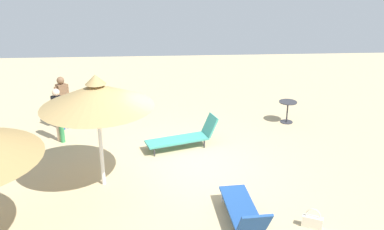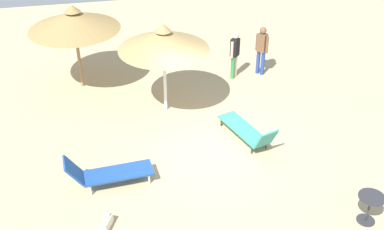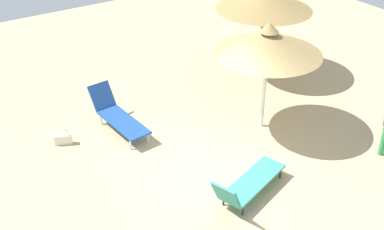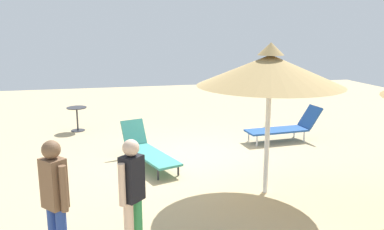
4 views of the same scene
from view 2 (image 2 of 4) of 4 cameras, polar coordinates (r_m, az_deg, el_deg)
ground at (r=12.97m, az=1.91°, el=-3.79°), size 24.00×24.00×0.10m
parasol_umbrella_center at (r=15.12m, az=-13.96°, el=10.92°), size 2.80×2.80×2.76m
parasol_umbrella_far_right at (r=13.36m, az=-3.42°, el=8.92°), size 2.58×2.58×2.76m
lounge_chair_near_right at (r=11.61m, az=-10.21°, el=-6.77°), size 0.75×2.09×0.90m
lounge_chair_front at (r=12.97m, az=6.78°, el=-1.96°), size 2.12×1.16×0.85m
person_standing_edge at (r=15.83m, az=5.12°, el=7.46°), size 0.35×0.36×1.62m
person_standing_near_left at (r=16.15m, az=8.33°, el=7.97°), size 0.38×0.35×1.69m
handbag at (r=10.73m, az=-10.12°, el=-12.55°), size 0.43×0.29×0.44m
side_table_round at (r=11.16m, az=20.49°, el=-9.98°), size 0.58×0.58×0.71m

